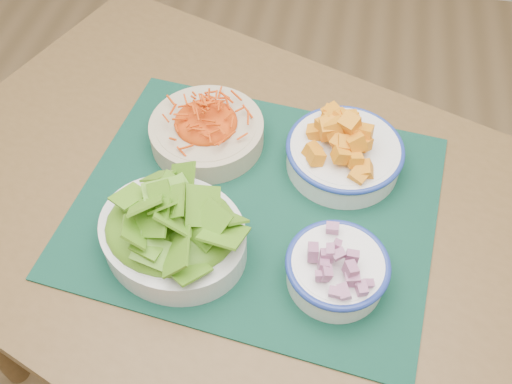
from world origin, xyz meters
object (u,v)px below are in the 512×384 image
placemat (256,204)px  onion_bowl (337,267)px  carrot_bowl (206,127)px  squash_bowl (345,147)px  table (248,239)px  lettuce_bowl (171,227)px

placemat → onion_bowl: onion_bowl is taller
carrot_bowl → squash_bowl: (0.25, -0.01, 0.01)m
table → squash_bowl: (0.15, 0.12, 0.15)m
carrot_bowl → squash_bowl: squash_bowl is taller
placemat → lettuce_bowl: bearing=-129.3°
placemat → squash_bowl: 0.18m
lettuce_bowl → squash_bowl: bearing=63.6°
placemat → carrot_bowl: carrot_bowl is taller
table → placemat: placemat is taller
carrot_bowl → onion_bowl: carrot_bowl is taller
carrot_bowl → onion_bowl: bearing=-43.7°
table → squash_bowl: squash_bowl is taller
carrot_bowl → squash_bowl: bearing=-3.0°
placemat → onion_bowl: (0.14, -0.12, 0.04)m
carrot_bowl → onion_bowl: (0.26, -0.25, -0.00)m
table → onion_bowl: bearing=-15.2°
table → lettuce_bowl: size_ratio=4.66×
table → placemat: 0.10m
carrot_bowl → lettuce_bowl: (0.00, -0.23, 0.02)m
placemat → carrot_bowl: 0.17m
table → placemat: size_ratio=2.35×
carrot_bowl → squash_bowl: size_ratio=0.81×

